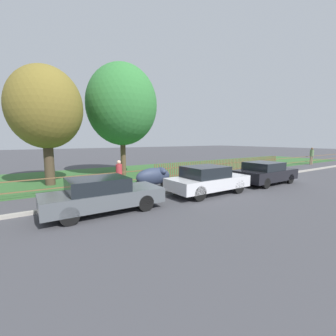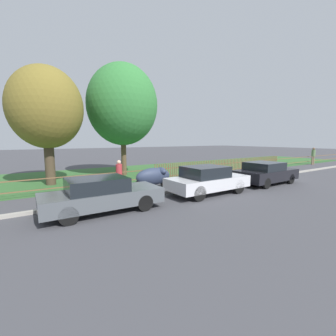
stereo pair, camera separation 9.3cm
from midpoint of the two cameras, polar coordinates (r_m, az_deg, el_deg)
ground_plane at (r=15.94m, az=22.00°, el=-2.63°), size 120.00×120.00×0.00m
kerb_stone at (r=15.99m, az=21.71°, el=-2.38°), size 40.51×0.20×0.12m
grass_strip at (r=20.84m, az=5.45°, el=0.09°), size 40.51×8.98×0.01m
park_fence at (r=17.54m, az=14.70°, el=0.36°), size 40.51×0.05×1.12m
parked_car_silver_hatchback at (r=8.41m, az=-16.62°, el=-6.45°), size 4.18×1.69×1.26m
parked_car_black_saloon at (r=10.89m, az=9.74°, el=-2.91°), size 4.06×1.78×1.34m
parked_car_navy_estate at (r=14.34m, az=23.19°, el=-1.08°), size 3.98×1.91×1.29m
covered_motorcycle at (r=11.76m, az=-3.75°, el=-2.07°), size 2.08×0.85×1.13m
tree_nearest_kerb at (r=14.48m, az=-28.84°, el=13.19°), size 3.92×3.92×6.60m
tree_behind_motorcycle at (r=16.75m, az=-11.79°, el=15.39°), size 4.93×4.93×7.85m
pedestrian_near_fence at (r=27.56m, az=32.59°, el=2.81°), size 0.41×0.37×1.77m
pedestrian_by_lamp at (r=11.62m, az=-12.54°, el=-1.39°), size 0.36×0.35×1.56m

